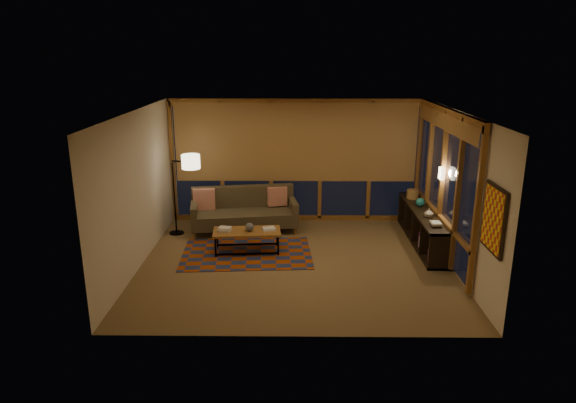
{
  "coord_description": "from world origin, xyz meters",
  "views": [
    {
      "loc": [
        -0.04,
        -8.57,
        3.68
      ],
      "look_at": [
        -0.14,
        0.33,
        1.05
      ],
      "focal_mm": 32.0,
      "sensor_mm": 36.0,
      "label": 1
    }
  ],
  "objects_px": {
    "sofa": "(244,211)",
    "coffee_table": "(247,241)",
    "floor_lamp": "(174,194)",
    "bookshelf": "(422,227)"
  },
  "relations": [
    {
      "from": "bookshelf",
      "to": "coffee_table",
      "type": "bearing_deg",
      "value": -171.84
    },
    {
      "from": "floor_lamp",
      "to": "bookshelf",
      "type": "xyz_separation_m",
      "value": [
        4.98,
        -0.51,
        -0.51
      ]
    },
    {
      "from": "floor_lamp",
      "to": "coffee_table",
      "type": "bearing_deg",
      "value": -25.41
    },
    {
      "from": "coffee_table",
      "to": "bookshelf",
      "type": "height_order",
      "value": "bookshelf"
    },
    {
      "from": "coffee_table",
      "to": "floor_lamp",
      "type": "xyz_separation_m",
      "value": [
        -1.57,
        0.99,
        0.64
      ]
    },
    {
      "from": "sofa",
      "to": "bookshelf",
      "type": "distance_m",
      "value": 3.63
    },
    {
      "from": "sofa",
      "to": "coffee_table",
      "type": "bearing_deg",
      "value": -91.25
    },
    {
      "from": "sofa",
      "to": "coffee_table",
      "type": "height_order",
      "value": "sofa"
    },
    {
      "from": "sofa",
      "to": "bookshelf",
      "type": "relative_size",
      "value": 0.81
    },
    {
      "from": "sofa",
      "to": "floor_lamp",
      "type": "bearing_deg",
      "value": 177.59
    }
  ]
}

